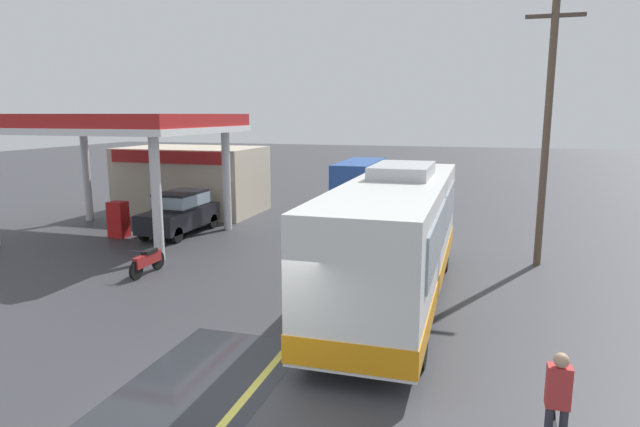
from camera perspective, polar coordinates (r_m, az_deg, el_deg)
The scene contains 11 objects.
ground at distance 28.78m, azimuth 8.58°, elevation 0.18°, with size 120.00×120.00×0.00m, color #38383D.
lane_divider_stripe at distance 23.93m, azimuth 6.88°, elevation -1.86°, with size 0.16×50.00×0.01m, color #D8CC4C.
wet_puddle_patch at distance 10.93m, azimuth -12.83°, elevation -17.52°, with size 2.79×5.16×0.01m, color #26282D.
coach_bus_main at distance 14.84m, azimuth 8.03°, elevation -2.73°, with size 2.60×11.04×3.69m.
gas_station_roadside at distance 27.20m, azimuth -15.52°, elevation 4.91°, with size 9.10×11.95×5.10m.
car_at_pump at distance 23.87m, azimuth -14.59°, elevation 0.32°, with size 1.70×4.20×1.82m.
minibus_opposing_lane at distance 30.96m, azimuth 4.22°, elevation 3.74°, with size 2.04×6.13×2.44m.
cyclist_on_shoulder at distance 9.07m, azimuth 23.81°, elevation -18.79°, with size 0.34×1.82×1.72m.
motorcycle_parked_forecourt at distance 18.22m, azimuth -17.81°, elevation -4.80°, with size 0.55×1.80×0.92m.
pedestrian_near_pump at distance 24.93m, azimuth -13.04°, elevation 0.62°, with size 0.55×0.22×1.66m.
utility_pole_roadside at distance 19.38m, azimuth 22.89°, elevation 8.12°, with size 1.80×0.24×8.76m.
Camera 1 is at (3.89, -8.06, 5.08)m, focal length 30.21 mm.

